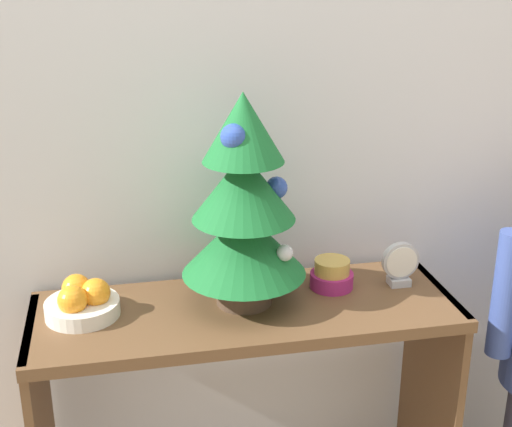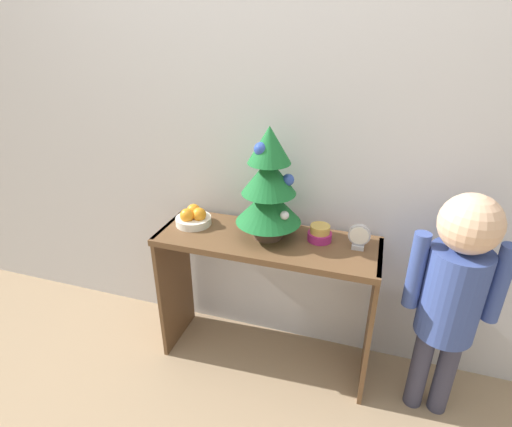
{
  "view_description": "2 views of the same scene",
  "coord_description": "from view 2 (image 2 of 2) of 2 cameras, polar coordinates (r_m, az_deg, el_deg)",
  "views": [
    {
      "loc": [
        -0.28,
        -1.32,
        1.53
      ],
      "look_at": [
        0.03,
        0.22,
        0.94
      ],
      "focal_mm": 50.0,
      "sensor_mm": 36.0,
      "label": 1
    },
    {
      "loc": [
        0.44,
        -1.36,
        1.61
      ],
      "look_at": [
        -0.04,
        0.15,
        0.85
      ],
      "focal_mm": 28.0,
      "sensor_mm": 36.0,
      "label": 2
    }
  ],
  "objects": [
    {
      "name": "ground_plane",
      "position": [
        2.16,
        -0.17,
        -22.72
      ],
      "size": [
        12.0,
        12.0,
        0.0
      ],
      "primitive_type": "plane",
      "color": "#997F60"
    },
    {
      "name": "back_wall",
      "position": [
        1.86,
        3.76,
        14.37
      ],
      "size": [
        7.0,
        0.05,
        2.5
      ],
      "primitive_type": "cube",
      "color": "silver",
      "rests_on": "ground_plane"
    },
    {
      "name": "console_table",
      "position": [
        1.93,
        1.48,
        -8.05
      ],
      "size": [
        1.03,
        0.36,
        0.71
      ],
      "color": "brown",
      "rests_on": "ground_plane"
    },
    {
      "name": "mini_tree",
      "position": [
        1.75,
        1.78,
        4.01
      ],
      "size": [
        0.3,
        0.3,
        0.52
      ],
      "color": "#4C3828",
      "rests_on": "console_table"
    },
    {
      "name": "fruit_bowl",
      "position": [
        1.98,
        -8.93,
        -0.55
      ],
      "size": [
        0.17,
        0.17,
        0.09
      ],
      "color": "silver",
      "rests_on": "console_table"
    },
    {
      "name": "singing_bowl",
      "position": [
        1.84,
        9.1,
        -2.85
      ],
      "size": [
        0.11,
        0.11,
        0.08
      ],
      "color": "#9E2366",
      "rests_on": "console_table"
    },
    {
      "name": "desk_clock",
      "position": [
        1.79,
        14.51,
        -3.28
      ],
      "size": [
        0.1,
        0.04,
        0.12
      ],
      "color": "#B2B2B7",
      "rests_on": "console_table"
    },
    {
      "name": "child_figure",
      "position": [
        1.78,
        26.47,
        -9.24
      ],
      "size": [
        0.36,
        0.23,
        1.06
      ],
      "color": "#38384C",
      "rests_on": "ground_plane"
    }
  ]
}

